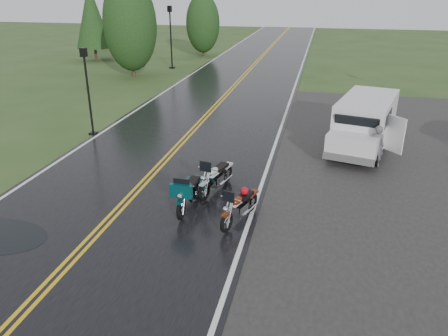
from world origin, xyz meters
name	(u,v)px	position (x,y,z in m)	size (l,w,h in m)	color
ground	(110,220)	(0.00, 0.00, 0.00)	(120.00, 120.00, 0.00)	#2D471E
road	(204,119)	(0.00, 10.00, 0.02)	(8.00, 100.00, 0.04)	black
motorcycle_red	(227,215)	(3.32, -0.01, 0.56)	(0.69, 1.90, 1.12)	#621F0B
motorcycle_teal	(181,202)	(1.96, 0.37, 0.59)	(0.73, 2.00, 1.18)	#05393C
motorcycle_silver	(204,184)	(2.29, 1.59, 0.61)	(0.75, 2.05, 1.21)	#B2B4BA
van_white	(333,133)	(6.00, 6.09, 1.01)	(1.94, 5.16, 2.03)	silver
person_at_van	(376,147)	(7.48, 5.53, 0.77)	(0.56, 0.37, 1.54)	#515055
lamp_post_near_left	(88,92)	(-4.11, 6.77, 1.86)	(0.32, 0.32, 3.72)	black
lamp_post_far_left	(171,37)	(-6.02, 22.98, 2.32)	(0.40, 0.40, 4.64)	black
tree_left_mid	(131,35)	(-7.62, 19.28, 2.84)	(3.64, 3.64, 5.69)	#1E3D19
tree_left_far	(203,30)	(-5.24, 29.44, 2.29)	(2.98, 2.98, 4.58)	#1E3D19
pine_left_far	(92,23)	(-13.61, 25.16, 3.04)	(2.92, 2.92, 6.09)	#1E3D19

